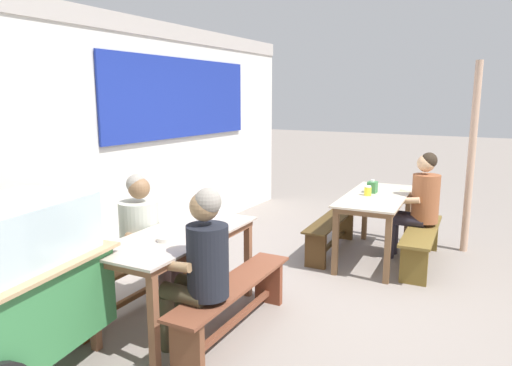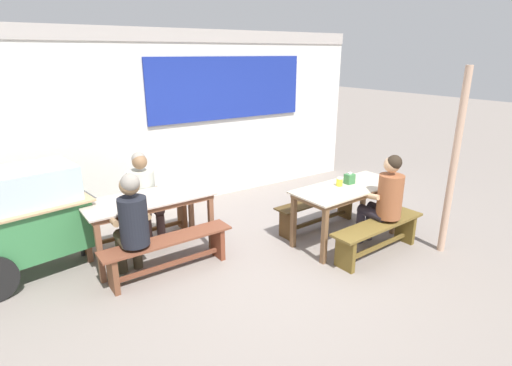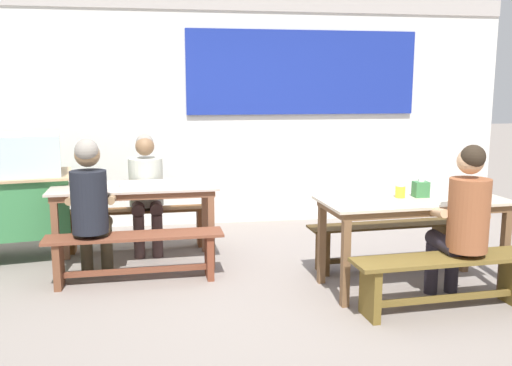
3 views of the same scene
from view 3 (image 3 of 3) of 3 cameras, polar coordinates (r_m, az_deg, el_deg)
ground_plane at (r=4.74m, az=0.14°, el=-11.07°), size 40.00×40.00×0.00m
backdrop_wall at (r=6.89m, az=-2.98°, el=7.99°), size 7.14×0.23×2.80m
dining_table_far at (r=5.38m, az=-12.41°, el=-1.14°), size 1.57×0.74×0.77m
dining_table_near at (r=4.81m, az=15.90°, el=-2.59°), size 1.60×0.76×0.77m
bench_far_back at (r=5.98m, az=-12.18°, el=-3.95°), size 1.58×0.30×0.43m
bench_far_front at (r=4.97m, az=-12.35°, el=-6.82°), size 1.54×0.36×0.43m
bench_near_back at (r=5.36m, az=13.01°, el=-5.76°), size 1.46×0.37×0.43m
bench_near_front at (r=4.47m, az=18.91°, el=-8.89°), size 1.47×0.41×0.43m
food_cart at (r=5.95m, az=-24.51°, el=-0.55°), size 1.67×1.07×1.24m
person_near_front at (r=4.51m, az=20.61°, el=-3.34°), size 0.42×0.56×1.28m
person_center_facing at (r=5.84m, az=-11.28°, el=-0.28°), size 0.48×0.57×1.22m
person_left_back_turned at (r=4.95m, az=-16.73°, el=-1.90°), size 0.42×0.53×1.27m
tissue_box at (r=4.89m, az=16.64°, el=-0.61°), size 0.12×0.10×0.16m
condiment_jar at (r=4.82m, az=14.67°, el=-0.82°), size 0.08×0.08×0.11m
soup_bowl at (r=5.33m, az=-14.70°, el=-0.22°), size 0.16×0.16×0.04m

